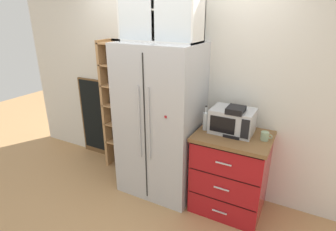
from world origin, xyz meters
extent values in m
plane|color=tan|center=(0.00, 0.00, 0.00)|extent=(10.73, 10.73, 0.00)
cube|color=silver|center=(0.00, 0.40, 1.27)|extent=(5.03, 0.10, 2.55)
cube|color=#B7BABF|center=(0.00, 0.01, 0.91)|extent=(0.91, 0.68, 1.83)
cube|color=black|center=(0.00, -0.33, 0.91)|extent=(0.01, 0.01, 1.68)
cylinder|color=#B7BABF|center=(-0.06, -0.34, 1.01)|extent=(0.02, 0.02, 0.82)
cylinder|color=#B7BABF|center=(0.06, -0.34, 1.01)|extent=(0.02, 0.02, 0.82)
cube|color=#A8161C|center=(0.26, -0.33, 1.13)|extent=(0.02, 0.01, 0.02)
cube|color=brown|center=(-0.74, 0.37, 0.90)|extent=(0.52, 0.04, 1.80)
cube|color=tan|center=(-0.96, 0.21, 0.90)|extent=(0.04, 0.28, 1.80)
cube|color=tan|center=(-0.52, 0.21, 0.90)|extent=(0.04, 0.28, 1.80)
cube|color=tan|center=(-0.74, 0.21, 0.39)|extent=(0.46, 0.28, 0.02)
cylinder|color=silver|center=(-0.87, 0.21, 0.46)|extent=(0.07, 0.07, 0.14)
cylinder|color=#382316|center=(-0.87, 0.21, 0.44)|extent=(0.06, 0.06, 0.09)
cylinder|color=#B2B2B7|center=(-0.87, 0.21, 0.54)|extent=(0.06, 0.06, 0.01)
cylinder|color=silver|center=(-0.74, 0.21, 0.46)|extent=(0.07, 0.07, 0.12)
cylinder|color=#E0C67F|center=(-0.74, 0.21, 0.44)|extent=(0.06, 0.06, 0.08)
cylinder|color=#B2B2B7|center=(-0.74, 0.21, 0.52)|extent=(0.06, 0.06, 0.01)
cylinder|color=silver|center=(-0.60, 0.21, 0.45)|extent=(0.08, 0.08, 0.12)
cylinder|color=beige|center=(-0.60, 0.21, 0.44)|extent=(0.07, 0.07, 0.08)
cylinder|color=#B2B2B7|center=(-0.60, 0.21, 0.52)|extent=(0.08, 0.08, 0.01)
cube|color=tan|center=(-0.74, 0.21, 0.66)|extent=(0.46, 0.28, 0.02)
cylinder|color=silver|center=(-0.87, 0.23, 0.72)|extent=(0.06, 0.06, 0.10)
cylinder|color=white|center=(-0.87, 0.23, 0.71)|extent=(0.06, 0.06, 0.07)
cylinder|color=#B2B2B7|center=(-0.87, 0.23, 0.78)|extent=(0.06, 0.06, 0.01)
cylinder|color=silver|center=(-0.73, 0.22, 0.73)|extent=(0.07, 0.07, 0.12)
cylinder|color=white|center=(-0.73, 0.22, 0.71)|extent=(0.06, 0.06, 0.08)
cylinder|color=#B2B2B7|center=(-0.73, 0.22, 0.79)|extent=(0.06, 0.06, 0.01)
cylinder|color=silver|center=(-0.60, 0.19, 0.73)|extent=(0.07, 0.07, 0.13)
cylinder|color=#CCB78C|center=(-0.60, 0.19, 0.71)|extent=(0.06, 0.06, 0.09)
cylinder|color=#B2B2B7|center=(-0.60, 0.19, 0.80)|extent=(0.07, 0.07, 0.01)
cube|color=tan|center=(-0.74, 0.21, 0.94)|extent=(0.46, 0.28, 0.02)
cylinder|color=silver|center=(-0.82, 0.20, 1.01)|extent=(0.07, 0.07, 0.13)
cylinder|color=#B77A38|center=(-0.82, 0.20, 0.99)|extent=(0.06, 0.06, 0.09)
cylinder|color=#B2B2B7|center=(-0.82, 0.20, 1.08)|extent=(0.07, 0.07, 0.01)
cylinder|color=silver|center=(-0.64, 0.23, 1.01)|extent=(0.07, 0.07, 0.13)
cylinder|color=brown|center=(-0.64, 0.23, 0.99)|extent=(0.06, 0.06, 0.09)
cylinder|color=#B2B2B7|center=(-0.64, 0.23, 1.08)|extent=(0.06, 0.06, 0.01)
cube|color=tan|center=(-0.74, 0.21, 1.21)|extent=(0.46, 0.28, 0.02)
cylinder|color=silver|center=(-0.83, 0.22, 1.27)|extent=(0.08, 0.08, 0.10)
cylinder|color=#2D2D2D|center=(-0.83, 0.22, 1.26)|extent=(0.07, 0.07, 0.07)
cylinder|color=#B2B2B7|center=(-0.83, 0.22, 1.33)|extent=(0.07, 0.07, 0.01)
cube|color=tan|center=(-0.74, 0.21, 1.49)|extent=(0.46, 0.28, 0.02)
cube|color=tan|center=(-0.74, 0.21, 1.76)|extent=(0.46, 0.28, 0.02)
cube|color=#A8161C|center=(0.87, 0.04, 0.44)|extent=(0.75, 0.61, 0.88)
cube|color=brown|center=(0.87, 0.04, 0.90)|extent=(0.78, 0.64, 0.04)
cube|color=black|center=(0.87, -0.27, 0.28)|extent=(0.73, 0.00, 0.01)
cube|color=silver|center=(0.87, -0.27, 0.15)|extent=(0.16, 0.01, 0.01)
cube|color=black|center=(0.87, -0.27, 0.58)|extent=(0.73, 0.00, 0.01)
cube|color=silver|center=(0.87, -0.27, 0.44)|extent=(0.16, 0.01, 0.01)
cube|color=black|center=(0.87, -0.27, 0.87)|extent=(0.73, 0.00, 0.01)
cube|color=silver|center=(0.87, -0.27, 0.73)|extent=(0.16, 0.01, 0.01)
cube|color=#B7BABF|center=(0.83, 0.09, 1.05)|extent=(0.44, 0.32, 0.26)
cube|color=black|center=(0.77, -0.07, 1.05)|extent=(0.26, 0.01, 0.17)
cube|color=black|center=(1.00, -0.07, 1.05)|extent=(0.08, 0.01, 0.20)
cube|color=black|center=(0.87, 0.02, 0.94)|extent=(0.17, 0.20, 0.03)
cube|color=black|center=(0.87, 0.09, 1.07)|extent=(0.17, 0.06, 0.30)
cube|color=black|center=(0.87, 0.02, 1.20)|extent=(0.17, 0.20, 0.06)
cylinder|color=black|center=(0.87, 0.01, 1.01)|extent=(0.11, 0.11, 0.12)
cylinder|color=#8CA37F|center=(1.18, 0.05, 0.97)|extent=(0.08, 0.08, 0.09)
torus|color=#8CA37F|center=(1.23, 0.05, 0.97)|extent=(0.05, 0.01, 0.05)
cylinder|color=red|center=(0.87, 0.00, 0.96)|extent=(0.09, 0.09, 0.08)
torus|color=red|center=(0.93, 0.00, 0.97)|extent=(0.05, 0.01, 0.05)
cylinder|color=silver|center=(0.56, 0.02, 1.02)|extent=(0.06, 0.06, 0.19)
cone|color=silver|center=(0.56, 0.02, 1.12)|extent=(0.06, 0.06, 0.04)
cylinder|color=silver|center=(0.56, 0.02, 1.15)|extent=(0.02, 0.02, 0.07)
cylinder|color=black|center=(0.56, 0.02, 1.19)|extent=(0.02, 0.02, 0.01)
cylinder|color=navy|center=(0.87, -0.01, 1.01)|extent=(0.06, 0.06, 0.18)
cone|color=navy|center=(0.87, -0.01, 1.11)|extent=(0.06, 0.06, 0.04)
cylinder|color=navy|center=(0.87, -0.01, 1.14)|extent=(0.02, 0.02, 0.07)
cylinder|color=black|center=(0.87, -0.01, 1.18)|extent=(0.03, 0.03, 0.01)
cube|color=silver|center=(0.00, 0.18, 2.15)|extent=(0.88, 0.02, 0.64)
cube|color=silver|center=(0.00, 0.03, 1.84)|extent=(0.88, 0.32, 0.02)
cube|color=silver|center=(-0.43, 0.03, 2.15)|extent=(0.02, 0.32, 0.64)
cube|color=silver|center=(0.43, 0.03, 2.15)|extent=(0.02, 0.32, 0.64)
cube|color=silver|center=(0.00, 0.03, 2.15)|extent=(0.85, 0.30, 0.02)
cube|color=silver|center=(-0.22, -0.12, 2.15)|extent=(0.40, 0.01, 0.60)
cube|color=silver|center=(0.22, -0.12, 2.15)|extent=(0.40, 0.01, 0.60)
cylinder|color=silver|center=(-0.31, 0.03, 1.85)|extent=(0.05, 0.05, 0.00)
cylinder|color=silver|center=(-0.31, 0.03, 1.88)|extent=(0.01, 0.01, 0.07)
cone|color=silver|center=(-0.31, 0.03, 1.94)|extent=(0.06, 0.06, 0.05)
cylinder|color=silver|center=(0.31, 0.03, 1.85)|extent=(0.05, 0.05, 0.00)
cylinder|color=silver|center=(0.31, 0.03, 1.88)|extent=(0.01, 0.01, 0.07)
cone|color=silver|center=(0.31, 0.03, 1.94)|extent=(0.06, 0.06, 0.05)
cylinder|color=white|center=(-0.26, 0.03, 2.19)|extent=(0.06, 0.06, 0.07)
cylinder|color=white|center=(0.00, 0.03, 2.19)|extent=(0.06, 0.06, 0.07)
cylinder|color=white|center=(0.26, 0.03, 2.19)|extent=(0.06, 0.06, 0.07)
cube|color=brown|center=(-1.32, 0.33, 0.60)|extent=(0.60, 0.04, 1.21)
cube|color=black|center=(-1.32, 0.31, 0.63)|extent=(0.54, 0.01, 1.11)
camera|label=1|loc=(1.48, -2.55, 2.12)|focal=28.74mm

